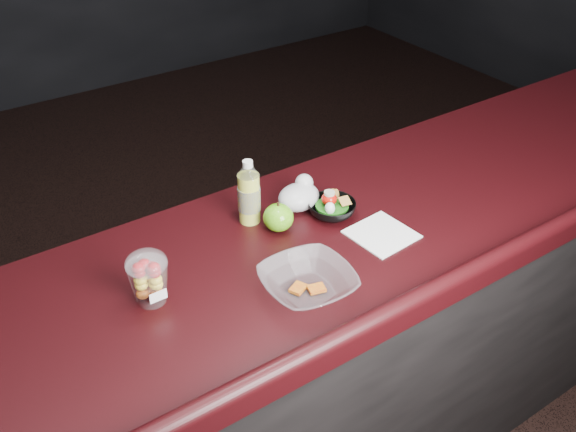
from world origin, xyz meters
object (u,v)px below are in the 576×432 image
at_px(green_apple, 278,217).
at_px(snack_bowl, 332,208).
at_px(takeout_bowl, 308,283).
at_px(lemonade_bottle, 249,196).
at_px(fruit_cup, 148,277).

relative_size(green_apple, snack_bowl, 0.62).
relative_size(snack_bowl, takeout_bowl, 0.59).
xyz_separation_m(lemonade_bottle, fruit_cup, (-0.37, -0.16, -0.01)).
relative_size(lemonade_bottle, fruit_cup, 1.37).
distance_m(fruit_cup, takeout_bowl, 0.38).
height_order(lemonade_bottle, fruit_cup, lemonade_bottle).
height_order(lemonade_bottle, takeout_bowl, lemonade_bottle).
bearing_deg(lemonade_bottle, fruit_cup, -157.30).
height_order(fruit_cup, snack_bowl, fruit_cup).
distance_m(fruit_cup, green_apple, 0.42).
bearing_deg(green_apple, snack_bowl, -9.84).
bearing_deg(green_apple, lemonade_bottle, 118.15).
bearing_deg(takeout_bowl, snack_bowl, 42.68).
distance_m(snack_bowl, takeout_bowl, 0.34).
xyz_separation_m(green_apple, takeout_bowl, (-0.09, -0.26, -0.01)).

